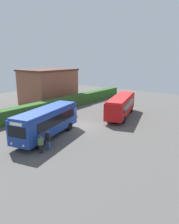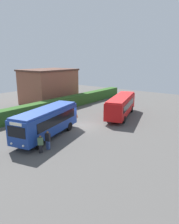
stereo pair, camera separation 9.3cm
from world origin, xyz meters
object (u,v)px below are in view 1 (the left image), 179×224
Objects in this scene: person_center at (48,140)px; traffic_cone at (76,115)px; person_left at (41,144)px; bus_blue at (47,121)px; bus_red at (121,105)px.

person_center is 3.04× the size of traffic_cone.
person_left is 2.80× the size of traffic_cone.
bus_blue reaches higher than bus_red.
bus_blue is 3.43m from person_center.
bus_blue is 15.95× the size of traffic_cone.
traffic_cone is at bearing -19.05° from person_left.
person_center reaches higher than person_left.
traffic_cone is at bearing 13.56° from person_center.
person_center reaches higher than traffic_cone.
bus_blue is 5.24× the size of person_center.
person_center is (-2.16, -2.52, -0.88)m from bus_blue.
bus_blue is 0.93× the size of bus_red.
bus_blue is 5.69× the size of person_left.
bus_blue reaches higher than person_left.
bus_red reaches higher than person_left.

